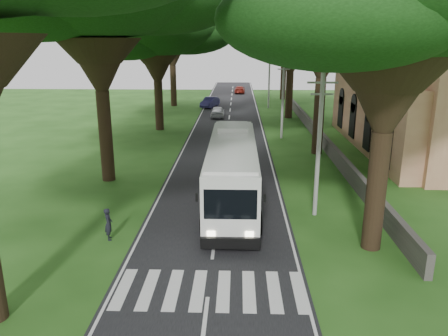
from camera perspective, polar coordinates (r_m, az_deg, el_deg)
The scene contains 17 objects.
ground at distance 19.68m, azimuth -1.64°, elevation -12.62°, with size 140.00×140.00×0.00m, color #204814.
road at distance 43.24m, azimuth 0.33°, elevation 3.70°, with size 8.00×120.00×0.04m, color black.
crosswalk at distance 17.96m, azimuth -2.03°, elevation -15.71°, with size 8.00×3.00×0.01m, color silver.
property_wall at distance 42.86m, azimuth 12.45°, elevation 4.00°, with size 0.35×50.00×1.20m, color #383533.
church at distance 42.44m, azimuth 25.40°, elevation 8.60°, with size 14.00×24.00×11.60m.
pole_near at distance 24.18m, azimuth 12.29°, elevation 3.23°, with size 1.60×0.24×8.00m.
pole_mid at distance 43.72m, azimuth 7.70°, elevation 9.24°, with size 1.60×0.24×8.00m.
pole_far at distance 63.54m, azimuth 5.92°, elevation 11.51°, with size 1.60×0.24×8.00m.
tree_l_midb at distance 47.95m, azimuth -8.91°, elevation 17.43°, with size 13.63×13.63×13.55m.
tree_l_far at distance 65.91m, azimuth -6.89°, elevation 18.38°, with size 14.57×14.57×15.11m.
tree_r_midb at distance 55.56m, azimuth 8.90°, elevation 18.20°, with size 14.54×14.54×14.63m.
tree_r_far at distance 73.60m, azimuth 8.03°, elevation 18.69°, with size 14.11×14.11×15.78m.
coach_bus at distance 25.97m, azimuth 1.10°, elevation -0.27°, with size 3.11×13.15×3.88m.
distant_car_a at distance 55.96m, azimuth -0.84°, elevation 7.38°, with size 1.65×4.11×1.40m, color silver.
distant_car_b at distance 64.44m, azimuth -1.85°, elevation 8.59°, with size 1.53×4.40×1.45m, color #23214D.
distant_car_c at distance 81.78m, azimuth 2.06°, elevation 10.22°, with size 1.83×4.51×1.31m, color maroon.
pedestrian at distance 22.41m, azimuth -14.85°, elevation -7.08°, with size 0.60×0.39×1.64m, color black.
Camera 1 is at (1.10, -17.16, 9.56)m, focal length 35.00 mm.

